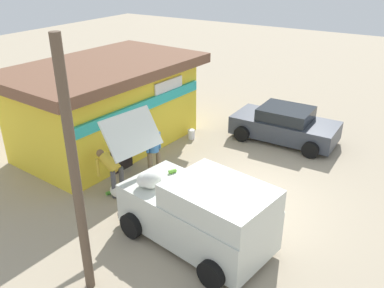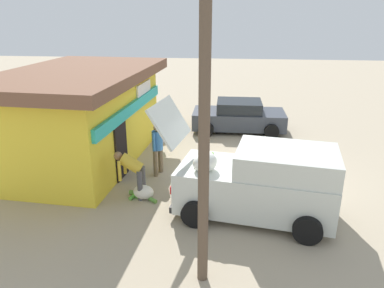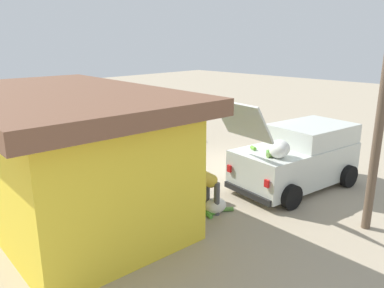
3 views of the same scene
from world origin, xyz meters
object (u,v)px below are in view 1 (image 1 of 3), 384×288
(delivery_van, at_px, (199,211))
(parked_sedan, at_px, (285,125))
(storefront_bar, at_px, (107,104))
(paint_bucket, at_px, (191,134))
(unloaded_banana_pile, at_px, (118,191))
(customer_bending, at_px, (111,168))
(vendor_standing, at_px, (154,148))

(delivery_van, relative_size, parked_sedan, 1.19)
(storefront_bar, distance_m, paint_bucket, 3.46)
(paint_bucket, bearing_deg, storefront_bar, 132.72)
(delivery_van, xyz_separation_m, paint_bucket, (5.22, 3.51, -0.74))
(parked_sedan, height_order, unloaded_banana_pile, parked_sedan)
(customer_bending, bearing_deg, delivery_van, -100.00)
(parked_sedan, bearing_deg, unloaded_banana_pile, 157.05)
(storefront_bar, relative_size, paint_bucket, 19.63)
(parked_sedan, distance_m, vendor_standing, 5.55)
(unloaded_banana_pile, xyz_separation_m, paint_bucket, (4.69, 0.35, 0.02))
(storefront_bar, distance_m, customer_bending, 3.53)
(delivery_van, height_order, paint_bucket, delivery_van)
(delivery_van, bearing_deg, storefront_bar, 62.00)
(customer_bending, xyz_separation_m, paint_bucket, (4.62, 0.07, -0.66))
(storefront_bar, relative_size, parked_sedan, 1.86)
(storefront_bar, bearing_deg, customer_bending, -136.25)
(customer_bending, bearing_deg, parked_sedan, -25.23)
(parked_sedan, relative_size, customer_bending, 2.95)
(customer_bending, xyz_separation_m, unloaded_banana_pile, (-0.07, -0.28, -0.68))
(vendor_standing, xyz_separation_m, unloaded_banana_pile, (-1.65, 0.13, -0.80))
(parked_sedan, distance_m, unloaded_banana_pile, 7.10)
(vendor_standing, distance_m, unloaded_banana_pile, 1.84)
(parked_sedan, distance_m, customer_bending, 7.13)
(vendor_standing, bearing_deg, unloaded_banana_pile, 175.49)
(parked_sedan, distance_m, paint_bucket, 3.64)
(unloaded_banana_pile, distance_m, paint_bucket, 4.70)
(vendor_standing, bearing_deg, storefront_bar, 71.88)
(storefront_bar, distance_m, unloaded_banana_pile, 3.97)
(parked_sedan, bearing_deg, delivery_van, -176.80)
(vendor_standing, height_order, unloaded_banana_pile, vendor_standing)
(parked_sedan, bearing_deg, paint_bucket, 120.51)
(customer_bending, relative_size, paint_bucket, 3.57)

